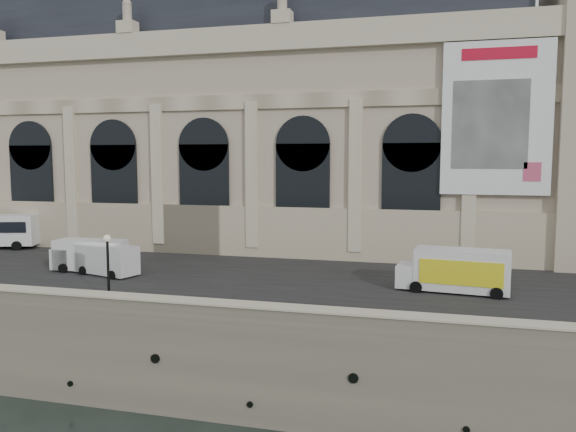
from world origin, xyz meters
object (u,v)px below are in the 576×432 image
Objects in this scene: box_truck at (455,271)px; lamp_right at (108,269)px; van_b at (104,260)px; van_c at (87,255)px.

lamp_right reaches higher than box_truck.
van_c reaches higher than van_b.
van_b is 9.81m from lamp_right.
van_c is 0.78× the size of box_truck.
van_b is at bearing -178.05° from box_truck.
van_c is 11.90m from lamp_right.
lamp_right is (5.50, -8.06, 1.02)m from van_b.
lamp_right is at bearing -49.02° from van_c.
van_c is at bearing 158.52° from van_b.
van_c is 1.35× the size of lamp_right.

